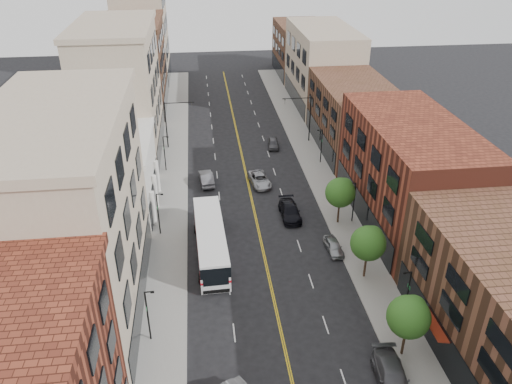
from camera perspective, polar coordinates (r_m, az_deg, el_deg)
name	(u,v)px	position (r m, az deg, el deg)	size (l,w,h in m)	color
sidewalk_left	(172,187)	(66.34, -9.53, 0.57)	(4.00, 110.00, 0.15)	gray
sidewalk_right	(321,179)	(68.08, 7.49, 1.51)	(4.00, 110.00, 0.15)	gray
bldg_l_tanoffice	(71,222)	(44.11, -20.42, -3.25)	(10.00, 22.00, 18.00)	tan
bldg_l_white	(109,177)	(61.88, -16.41, 1.64)	(10.00, 14.00, 8.00)	silver
bldg_l_far_a	(121,93)	(75.65, -15.19, 10.91)	(10.00, 20.00, 18.00)	tan
bldg_l_far_b	(135,67)	(95.13, -13.65, 13.75)	(10.00, 20.00, 15.00)	brown
bldg_l_far_c	(142,32)	(112.05, -12.92, 17.37)	(10.00, 16.00, 20.00)	tan
bldg_r_mid	(409,173)	(58.37, 17.06, 2.05)	(10.00, 22.00, 12.00)	#5D2518
bldg_r_far_a	(354,116)	(76.76, 11.13, 8.47)	(10.00, 20.00, 10.00)	brown
bldg_r_far_b	(322,66)	(95.44, 7.57, 14.03)	(10.00, 22.00, 14.00)	tan
bldg_r_far_c	(301,50)	(114.72, 5.13, 15.91)	(10.00, 18.00, 11.00)	brown
tree_r_1	(409,315)	(41.48, 17.13, -13.33)	(3.40, 3.40, 5.59)	black
tree_r_2	(369,242)	(48.69, 12.78, -5.61)	(3.40, 3.40, 5.59)	black
tree_r_3	(341,192)	(56.76, 9.68, 0.05)	(3.40, 3.40, 5.59)	black
lamp_l_1	(148,313)	(42.55, -12.23, -13.37)	(0.81, 0.55, 5.05)	black
lamp_l_2	(159,212)	(55.44, -11.08, -2.22)	(0.81, 0.55, 5.05)	black
lamp_l_3	(165,152)	(69.63, -10.39, 4.56)	(0.81, 0.55, 5.05)	black
lamp_r_1	(407,292)	(45.45, 16.91, -10.90)	(0.81, 0.55, 5.05)	black
lamp_r_2	(354,200)	(57.70, 11.10, -0.90)	(0.81, 0.55, 5.05)	black
lamp_r_3	(321,144)	(71.44, 7.46, 5.45)	(0.81, 0.55, 5.05)	black
signal_mast_left	(171,119)	(76.35, -9.73, 8.20)	(4.49, 0.18, 7.20)	black
signal_mast_right	(306,114)	(77.90, 5.68, 8.90)	(4.49, 0.18, 7.20)	black
city_bus	(211,239)	(51.94, -5.22, -5.41)	(3.53, 13.18, 3.36)	silver
car_parked_mid	(392,377)	(41.29, 15.29, -19.75)	(2.26, 5.57, 1.62)	#4A4B4F
car_parked_far	(334,246)	(53.62, 8.86, -6.15)	(1.52, 3.78, 1.29)	#979A9E
car_lane_behind	(206,178)	(66.44, -5.70, 1.59)	(1.68, 4.82, 1.59)	#545459
car_lane_a	(290,211)	(58.88, 3.89, -2.20)	(2.17, 5.34, 1.55)	black
car_lane_b	(260,180)	(65.93, 0.42, 1.44)	(2.37, 5.14, 1.43)	#9A9BA1
car_lane_c	(273,143)	(76.94, 2.00, 5.58)	(1.59, 3.96, 1.35)	#444448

